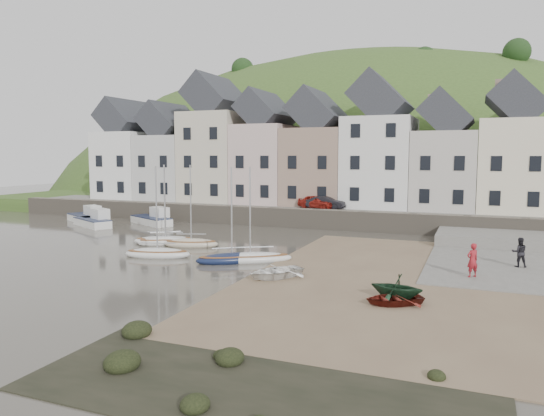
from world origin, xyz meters
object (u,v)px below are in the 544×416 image
at_px(person_dark, 520,252).
at_px(car_right, 326,203).
at_px(sailboat_0, 165,241).
at_px(car_left, 317,202).
at_px(rowboat_white, 275,272).
at_px(rowboat_green, 396,287).
at_px(person_red, 473,260).
at_px(rowboat_red, 394,298).

distance_m(person_dark, car_right, 21.42).
distance_m(sailboat_0, car_left, 16.78).
xyz_separation_m(sailboat_0, person_dark, (24.61, 0.76, 0.76)).
height_order(sailboat_0, car_left, sailboat_0).
bearing_deg(sailboat_0, car_right, 60.14).
relative_size(rowboat_white, person_dark, 1.84).
height_order(rowboat_green, person_red, person_red).
bearing_deg(rowboat_red, rowboat_green, 148.98).
relative_size(rowboat_red, car_left, 0.69).
bearing_deg(person_dark, car_right, -50.64).
distance_m(sailboat_0, rowboat_white, 13.79).
bearing_deg(person_red, car_left, -90.10).
xyz_separation_m(rowboat_green, person_dark, (5.85, 9.76, 0.32)).
height_order(rowboat_red, person_dark, person_dark).
bearing_deg(car_right, rowboat_white, -167.25).
relative_size(rowboat_green, person_dark, 1.35).
xyz_separation_m(rowboat_green, rowboat_red, (-0.00, -0.76, -0.36)).
bearing_deg(car_left, person_dark, -110.59).
relative_size(person_dark, car_left, 0.47).
bearing_deg(car_right, rowboat_red, -153.33).
height_order(rowboat_green, person_dark, person_dark).
bearing_deg(rowboat_green, person_dark, 156.77).
distance_m(rowboat_white, car_right, 22.19).
bearing_deg(car_right, rowboat_green, -152.69).
height_order(person_dark, car_right, car_right).
distance_m(rowboat_white, rowboat_red, 7.42).
bearing_deg(car_right, person_dark, -127.11).
relative_size(rowboat_red, person_dark, 1.49).
distance_m(sailboat_0, rowboat_red, 21.15).
xyz_separation_m(sailboat_0, car_right, (8.51, 14.83, 1.96)).
bearing_deg(car_left, rowboat_white, -149.95).
bearing_deg(rowboat_green, car_left, -147.15).
height_order(rowboat_red, person_red, person_red).
height_order(car_left, car_right, car_left).
distance_m(person_dark, car_left, 22.13).
bearing_deg(rowboat_white, person_dark, 66.76).
xyz_separation_m(sailboat_0, car_left, (7.58, 14.83, 2.00)).
relative_size(sailboat_0, rowboat_white, 1.91).
distance_m(rowboat_red, person_red, 7.49).
bearing_deg(car_right, sailboat_0, 154.20).
relative_size(rowboat_green, rowboat_red, 0.91).
xyz_separation_m(car_left, car_right, (0.94, 0.00, -0.04)).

